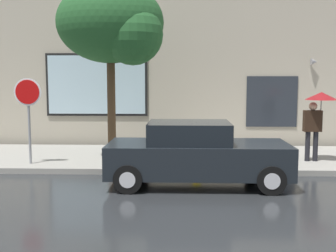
# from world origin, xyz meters

# --- Properties ---
(ground_plane) EXTENTS (60.00, 60.00, 0.00)m
(ground_plane) POSITION_xyz_m (0.00, 0.00, 0.00)
(ground_plane) COLOR #282B2D
(sidewalk) EXTENTS (20.00, 4.00, 0.15)m
(sidewalk) POSITION_xyz_m (0.00, 3.00, 0.07)
(sidewalk) COLOR gray
(sidewalk) RESTS_ON ground
(building_facade) EXTENTS (20.00, 0.67, 7.00)m
(building_facade) POSITION_xyz_m (-0.03, 5.50, 3.48)
(building_facade) COLOR #B2A893
(building_facade) RESTS_ON ground
(parked_car) EXTENTS (4.20, 1.80, 1.49)m
(parked_car) POSITION_xyz_m (0.10, 0.04, 0.73)
(parked_car) COLOR black
(parked_car) RESTS_ON ground
(fire_hydrant) EXTENTS (0.30, 0.44, 0.71)m
(fire_hydrant) POSITION_xyz_m (0.19, 2.10, 0.49)
(fire_hydrant) COLOR yellow
(fire_hydrant) RESTS_ON sidewalk
(pedestrian_with_umbrella) EXTENTS (0.93, 0.91, 1.98)m
(pedestrian_with_umbrella) POSITION_xyz_m (3.62, 2.29, 1.68)
(pedestrian_with_umbrella) COLOR black
(pedestrian_with_umbrella) RESTS_ON sidewalk
(street_tree) EXTENTS (3.02, 2.57, 5.06)m
(street_tree) POSITION_xyz_m (-2.13, 2.18, 3.98)
(street_tree) COLOR #4C3823
(street_tree) RESTS_ON sidewalk
(stop_sign) EXTENTS (0.76, 0.10, 2.37)m
(stop_sign) POSITION_xyz_m (-4.45, 1.61, 1.82)
(stop_sign) COLOR gray
(stop_sign) RESTS_ON sidewalk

